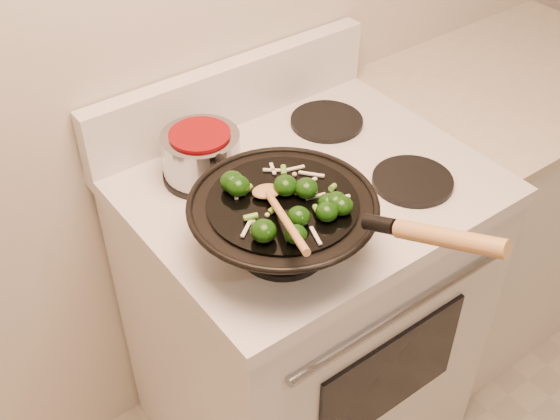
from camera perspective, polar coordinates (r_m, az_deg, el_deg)
stove at (r=1.88m, az=1.81°, el=-8.34°), size 0.78×0.67×1.08m
counter_unit at (r=2.34m, az=16.56°, el=0.70°), size 0.88×0.62×0.91m
wok at (r=1.35m, az=0.39°, el=-1.00°), size 0.37×0.59×0.24m
stirfry at (r=1.29m, az=0.81°, el=0.66°), size 0.23×0.25×0.04m
wooden_spoon at (r=1.27m, az=-0.26°, el=0.24°), size 0.12×0.25×0.07m
saucepan at (r=1.55m, az=-6.40°, el=4.61°), size 0.17×0.28×0.10m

